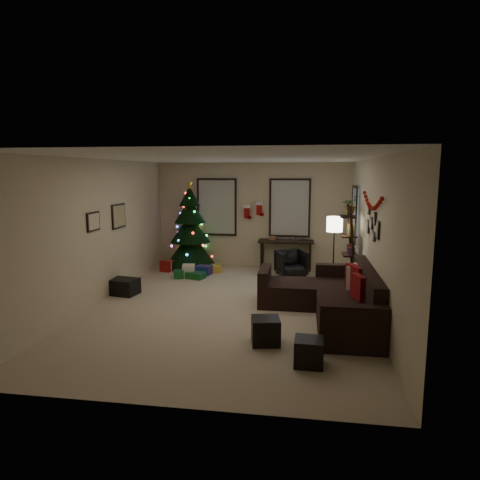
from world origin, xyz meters
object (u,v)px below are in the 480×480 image
bookshelf (351,249)px  desk_chair (291,263)px  christmas_tree (190,232)px  desk (286,244)px  sofa (332,300)px

bookshelf → desk_chair: bearing=140.0°
bookshelf → christmas_tree: bearing=158.6°
desk → desk_chair: desk is taller
sofa → christmas_tree: bearing=135.7°
sofa → bookshelf: size_ratio=1.58×
desk → desk_chair: (0.16, -0.65, -0.35)m
desk → desk_chair: 0.76m
desk_chair → bookshelf: 1.74m
desk_chair → bookshelf: bookshelf is taller
desk_chair → bookshelf: bearing=-62.4°
desk → christmas_tree: bearing=-175.3°
christmas_tree → bookshelf: christmas_tree is taller
christmas_tree → sofa: (3.39, -3.30, -0.66)m
sofa → desk_chair: sofa is taller
sofa → desk_chair: bearing=105.5°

